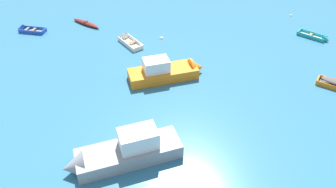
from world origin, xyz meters
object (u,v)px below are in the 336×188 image
object	(u,v)px
rowboat_turquoise_outer_right	(319,38)
rowboat_white_back_row_left	(126,40)
motor_launch_grey_far_left	(121,153)
motor_launch_orange_outer_left	(169,71)
mooring_buoy_central	(291,16)
mooring_buoy_trailing	(161,39)
rowboat_blue_cluster_inner	(26,30)
kayak_maroon_midfield_left	(86,23)

from	to	relation	value
rowboat_turquoise_outer_right	rowboat_white_back_row_left	distance (m)	18.44
motor_launch_grey_far_left	rowboat_white_back_row_left	xyz separation A→B (m)	(-0.38, 14.61, -0.49)
motor_launch_orange_outer_left	mooring_buoy_central	xyz separation A→B (m)	(14.13, 10.99, -0.59)
motor_launch_orange_outer_left	mooring_buoy_central	distance (m)	17.91
mooring_buoy_trailing	rowboat_white_back_row_left	bearing A→B (deg)	-174.20
motor_launch_grey_far_left	mooring_buoy_trailing	size ratio (longest dim) A/B	18.68
rowboat_blue_cluster_inner	mooring_buoy_central	size ratio (longest dim) A/B	10.65
rowboat_turquoise_outer_right	mooring_buoy_trailing	xyz separation A→B (m)	(-15.07, 1.11, -0.15)
rowboat_turquoise_outer_right	motor_launch_orange_outer_left	bearing A→B (deg)	-159.78
motor_launch_grey_far_left	rowboat_blue_cluster_inner	bearing A→B (deg)	121.15
motor_launch_grey_far_left	mooring_buoy_central	distance (m)	26.05
rowboat_turquoise_outer_right	mooring_buoy_central	xyz separation A→B (m)	(-0.66, 5.54, -0.15)
kayak_maroon_midfield_left	mooring_buoy_central	size ratio (longest dim) A/B	11.45
rowboat_turquoise_outer_right	rowboat_blue_cluster_inner	xyz separation A→B (m)	(-28.52, 3.49, 0.01)
mooring_buoy_trailing	motor_launch_grey_far_left	bearing A→B (deg)	-101.24
motor_launch_orange_outer_left	mooring_buoy_central	size ratio (longest dim) A/B	21.97
rowboat_white_back_row_left	rowboat_blue_cluster_inner	bearing A→B (deg)	164.88
motor_launch_grey_far_left	rowboat_white_back_row_left	distance (m)	14.63
motor_launch_grey_far_left	rowboat_blue_cluster_inner	distance (m)	20.27
rowboat_turquoise_outer_right	rowboat_white_back_row_left	xyz separation A→B (m)	(-18.42, 0.77, 0.03)
rowboat_blue_cluster_inner	rowboat_white_back_row_left	world-z (taller)	rowboat_white_back_row_left
motor_launch_orange_outer_left	rowboat_blue_cluster_inner	bearing A→B (deg)	146.93
motor_launch_orange_outer_left	motor_launch_grey_far_left	bearing A→B (deg)	-111.15
motor_launch_orange_outer_left	motor_launch_grey_far_left	distance (m)	9.01
motor_launch_orange_outer_left	rowboat_turquoise_outer_right	world-z (taller)	motor_launch_orange_outer_left
kayak_maroon_midfield_left	mooring_buoy_central	bearing A→B (deg)	2.41
motor_launch_orange_outer_left	motor_launch_grey_far_left	xyz separation A→B (m)	(-3.25, -8.40, 0.08)
rowboat_turquoise_outer_right	kayak_maroon_midfield_left	distance (m)	23.19
rowboat_turquoise_outer_right	motor_launch_grey_far_left	distance (m)	22.75
mooring_buoy_trailing	mooring_buoy_central	size ratio (longest dim) A/B	1.31
kayak_maroon_midfield_left	motor_launch_orange_outer_left	bearing A→B (deg)	-51.74
motor_launch_orange_outer_left	kayak_maroon_midfield_left	world-z (taller)	motor_launch_orange_outer_left
kayak_maroon_midfield_left	mooring_buoy_central	distance (m)	22.08
kayak_maroon_midfield_left	rowboat_turquoise_outer_right	bearing A→B (deg)	-11.48
kayak_maroon_midfield_left	rowboat_white_back_row_left	xyz separation A→B (m)	(4.30, -3.85, 0.01)
mooring_buoy_trailing	kayak_maroon_midfield_left	bearing A→B (deg)	155.39
motor_launch_grey_far_left	motor_launch_orange_outer_left	bearing A→B (deg)	68.85
kayak_maroon_midfield_left	rowboat_white_back_row_left	distance (m)	5.77
kayak_maroon_midfield_left	rowboat_blue_cluster_inner	world-z (taller)	rowboat_blue_cluster_inner
mooring_buoy_central	motor_launch_grey_far_left	bearing A→B (deg)	-131.87
rowboat_blue_cluster_inner	rowboat_white_back_row_left	xyz separation A→B (m)	(10.10, -2.73, 0.02)
rowboat_turquoise_outer_right	rowboat_white_back_row_left	world-z (taller)	rowboat_white_back_row_left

